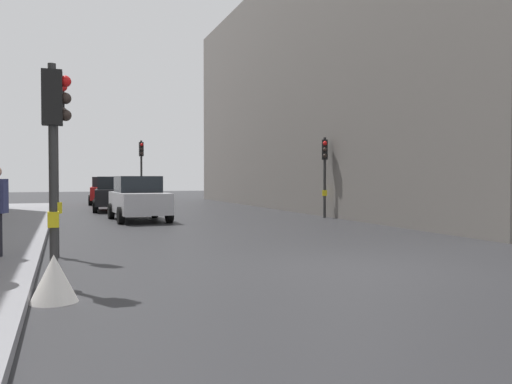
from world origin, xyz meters
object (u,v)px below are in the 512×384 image
at_px(traffic_light_near_left, 54,133).
at_px(warning_sign_triangle, 54,278).
at_px(traffic_light_mid_street, 325,162).
at_px(car_silver_hatchback, 139,198).
at_px(car_red_sedan, 106,191).
at_px(traffic_light_far_median, 141,161).
at_px(traffic_light_near_right, 56,132).
at_px(car_dark_suv, 114,194).

relative_size(traffic_light_near_left, warning_sign_triangle, 5.28).
bearing_deg(traffic_light_near_left, traffic_light_mid_street, 47.03).
height_order(car_silver_hatchback, warning_sign_triangle, car_silver_hatchback).
bearing_deg(car_red_sedan, traffic_light_far_median, -59.70).
bearing_deg(traffic_light_mid_street, traffic_light_far_median, 116.50).
bearing_deg(traffic_light_near_left, traffic_light_far_median, 79.02).
bearing_deg(traffic_light_near_right, car_silver_hatchback, 72.40).
height_order(traffic_light_near_left, car_silver_hatchback, traffic_light_near_left).
relative_size(car_red_sedan, car_silver_hatchback, 1.01).
bearing_deg(traffic_light_far_median, traffic_light_mid_street, -63.50).
xyz_separation_m(traffic_light_mid_street, car_red_sedan, (-7.85, 15.19, -1.47)).
bearing_deg(car_silver_hatchback, car_red_sedan, 91.00).
xyz_separation_m(traffic_light_near_left, traffic_light_far_median, (4.53, 23.33, 0.34)).
relative_size(traffic_light_near_left, traffic_light_near_right, 0.89).
distance_m(traffic_light_mid_street, car_silver_hatchback, 7.84).
distance_m(car_red_sedan, car_dark_suv, 7.30).
xyz_separation_m(traffic_light_near_right, car_dark_suv, (2.57, 15.90, -1.79)).
bearing_deg(car_red_sedan, car_silver_hatchback, -89.00).
distance_m(traffic_light_near_left, car_silver_hatchback, 12.94).
relative_size(traffic_light_far_median, car_red_sedan, 0.91).
xyz_separation_m(traffic_light_near_right, warning_sign_triangle, (-0.00, -4.34, -2.34)).
bearing_deg(car_silver_hatchback, car_dark_suv, 93.09).
xyz_separation_m(car_red_sedan, car_silver_hatchback, (0.24, -13.97, 0.00)).
distance_m(traffic_light_mid_street, traffic_light_far_median, 13.45).
bearing_deg(warning_sign_triangle, car_silver_hatchback, 77.81).
distance_m(traffic_light_near_right, warning_sign_triangle, 4.93).
xyz_separation_m(traffic_light_far_median, warning_sign_triangle, (-4.53, -24.37, -2.38)).
distance_m(traffic_light_near_right, car_silver_hatchback, 9.84).
xyz_separation_m(car_silver_hatchback, warning_sign_triangle, (-2.93, -13.56, -0.55)).
height_order(traffic_light_mid_street, car_silver_hatchback, traffic_light_mid_street).
xyz_separation_m(traffic_light_near_left, traffic_light_near_right, (-0.00, 3.29, 0.29)).
bearing_deg(traffic_light_mid_street, warning_sign_triangle, -130.48).
distance_m(car_silver_hatchback, warning_sign_triangle, 13.89).
bearing_deg(traffic_light_near_left, warning_sign_triangle, -90.41).
height_order(car_red_sedan, car_silver_hatchback, same).
bearing_deg(warning_sign_triangle, traffic_light_mid_street, 49.52).
distance_m(traffic_light_mid_street, warning_sign_triangle, 16.35).
xyz_separation_m(traffic_light_mid_street, traffic_light_near_right, (-10.53, -8.01, 0.31)).
bearing_deg(car_dark_suv, traffic_light_mid_street, -44.74).
bearing_deg(traffic_light_far_median, traffic_light_near_left, -100.98).
relative_size(traffic_light_mid_street, warning_sign_triangle, 5.24).
relative_size(traffic_light_near_left, car_silver_hatchback, 0.80).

